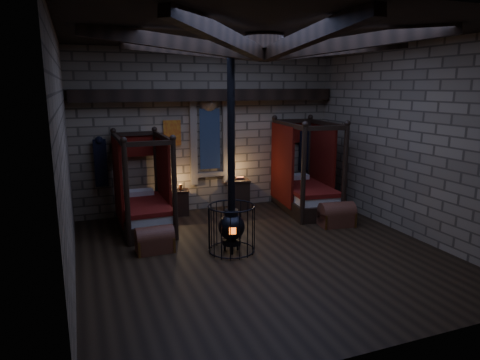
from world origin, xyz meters
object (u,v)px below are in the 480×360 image
object	(u,v)px
bed_left	(144,206)
trunk_left	(155,240)
bed_right	(304,189)
stove	(232,223)
trunk_right	(337,215)

from	to	relation	value
bed_left	trunk_left	world-z (taller)	bed_left
bed_right	stove	bearing A→B (deg)	-136.75
bed_left	bed_right	size ratio (longest dim) A/B	0.92
bed_right	trunk_right	distance (m)	1.52
bed_right	stove	world-z (taller)	stove
bed_right	trunk_left	world-z (taller)	bed_right
trunk_right	stove	size ratio (longest dim) A/B	0.21
trunk_left	stove	world-z (taller)	stove
trunk_right	stove	bearing A→B (deg)	-159.57
trunk_left	trunk_right	distance (m)	4.35
bed_left	trunk_right	xyz separation A→B (m)	(4.32, -1.48, -0.28)
trunk_left	bed_left	bearing A→B (deg)	87.73
bed_left	stove	xyz separation A→B (m)	(1.41, -2.13, 0.06)
stove	bed_left	bearing A→B (deg)	138.75
bed_left	trunk_left	xyz separation A→B (m)	(-0.03, -1.58, -0.30)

